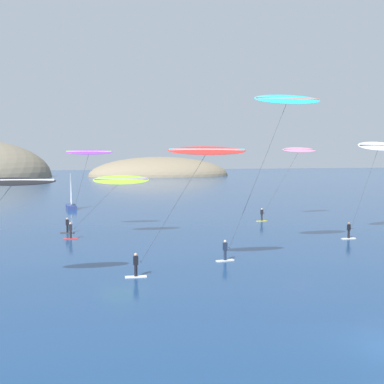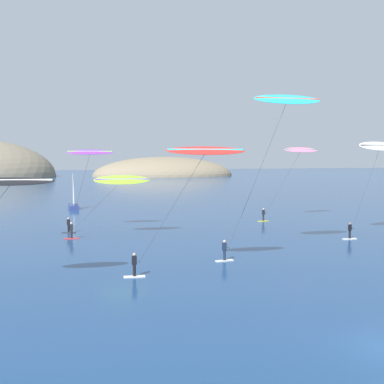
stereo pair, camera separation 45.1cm
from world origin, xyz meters
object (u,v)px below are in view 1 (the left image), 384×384
(kitesurfer_white, at_px, (377,152))
(kitesurfer_purple, at_px, (87,159))
(kitesurfer_black, at_px, (7,190))
(kitesurfer_lime, at_px, (118,184))
(kitesurfer_red, at_px, (202,159))
(sailboat_near, at_px, (71,205))
(kitesurfer_pink, at_px, (296,155))
(kitesurfer_cyan, at_px, (284,109))

(kitesurfer_white, bearing_deg, kitesurfer_purple, 158.69)
(kitesurfer_black, distance_m, kitesurfer_lime, 20.37)
(kitesurfer_lime, bearing_deg, kitesurfer_red, -78.79)
(sailboat_near, bearing_deg, kitesurfer_purple, -88.95)
(sailboat_near, relative_size, kitesurfer_pink, 0.61)
(kitesurfer_purple, bearing_deg, kitesurfer_cyan, -52.55)
(kitesurfer_purple, xyz_separation_m, kitesurfer_pink, (27.71, 3.52, 0.40))
(kitesurfer_lime, relative_size, kitesurfer_pink, 0.90)
(kitesurfer_lime, bearing_deg, kitesurfer_pink, 17.34)
(sailboat_near, xyz_separation_m, kitesurfer_white, (29.34, -36.98, 8.29))
(kitesurfer_white, relative_size, kitesurfer_lime, 1.14)
(kitesurfer_cyan, distance_m, kitesurfer_pink, 26.08)
(kitesurfer_lime, height_order, kitesurfer_pink, kitesurfer_pink)
(kitesurfer_cyan, distance_m, kitesurfer_purple, 23.58)
(sailboat_near, xyz_separation_m, kitesurfer_purple, (0.47, -25.72, 7.54))
(kitesurfer_red, bearing_deg, sailboat_near, 97.90)
(kitesurfer_purple, distance_m, kitesurfer_red, 22.42)
(sailboat_near, bearing_deg, kitesurfer_lime, -84.03)
(sailboat_near, xyz_separation_m, kitesurfer_cyan, (14.59, -44.16, 11.59))
(kitesurfer_cyan, bearing_deg, kitesurfer_pink, 58.26)
(kitesurfer_black, xyz_separation_m, kitesurfer_purple, (6.78, 22.33, 1.82))
(kitesurfer_white, bearing_deg, kitesurfer_lime, 165.11)
(sailboat_near, relative_size, kitesurfer_white, 0.59)
(kitesurfer_cyan, height_order, kitesurfer_lime, kitesurfer_cyan)
(kitesurfer_black, height_order, kitesurfer_purple, kitesurfer_purple)
(kitesurfer_red, bearing_deg, kitesurfer_white, 24.36)
(kitesurfer_white, xyz_separation_m, kitesurfer_cyan, (-14.75, -7.18, 3.30))
(kitesurfer_lime, xyz_separation_m, kitesurfer_pink, (25.04, 7.82, 2.95))
(kitesurfer_lime, bearing_deg, sailboat_near, 95.97)
(sailboat_near, relative_size, kitesurfer_red, 0.64)
(kitesurfer_black, height_order, kitesurfer_lime, kitesurfer_black)
(kitesurfer_cyan, distance_m, kitesurfer_lime, 19.37)
(kitesurfer_cyan, bearing_deg, kitesurfer_purple, 127.45)
(sailboat_near, height_order, kitesurfer_lime, kitesurfer_lime)
(kitesurfer_black, bearing_deg, kitesurfer_white, 17.24)
(kitesurfer_black, distance_m, kitesurfer_cyan, 22.06)
(kitesurfer_black, distance_m, kitesurfer_pink, 43.16)
(kitesurfer_lime, relative_size, kitesurfer_red, 0.96)
(kitesurfer_pink, bearing_deg, kitesurfer_lime, -162.66)
(kitesurfer_black, xyz_separation_m, kitesurfer_cyan, (20.90, 3.89, 5.87))
(sailboat_near, xyz_separation_m, kitesurfer_pink, (28.18, -22.19, 7.94))
(kitesurfer_white, bearing_deg, kitesurfer_black, -162.76)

